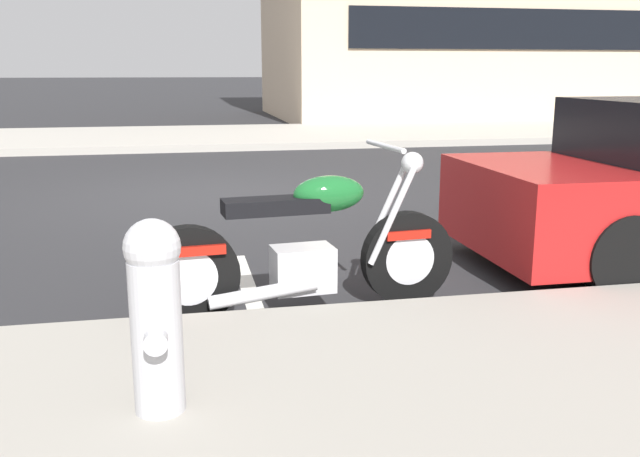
% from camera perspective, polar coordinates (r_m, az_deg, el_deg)
% --- Properties ---
extents(ground_plane, '(260.00, 260.00, 0.00)m').
position_cam_1_polar(ground_plane, '(9.22, -8.43, 2.75)').
color(ground_plane, '#28282B').
extents(parking_stall_stripe, '(0.12, 2.20, 0.01)m').
position_cam_1_polar(parking_stall_stripe, '(5.11, -5.67, -5.39)').
color(parking_stall_stripe, silver).
rests_on(parking_stall_stripe, ground).
extents(parked_motorcycle, '(2.15, 0.62, 1.12)m').
position_cam_1_polar(parked_motorcycle, '(4.61, -1.15, -1.81)').
color(parked_motorcycle, black).
rests_on(parked_motorcycle, ground).
extents(fire_hydrant, '(0.24, 0.36, 0.86)m').
position_cam_1_polar(fire_hydrant, '(3.08, -13.27, -6.60)').
color(fire_hydrant, '#B7B7BC').
rests_on(fire_hydrant, sidewalk_near_curb).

